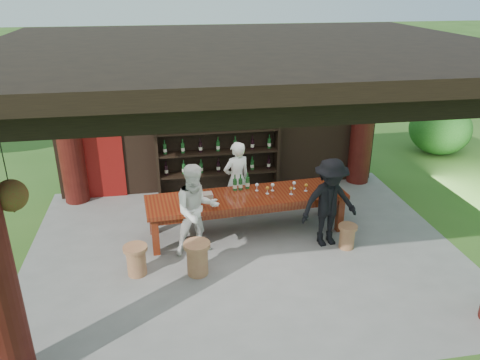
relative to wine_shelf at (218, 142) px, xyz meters
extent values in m
plane|color=#2D5119|center=(0.13, -2.45, -1.16)|extent=(90.00, 90.00, 0.00)
cube|color=slate|center=(0.13, -2.45, -1.21)|extent=(7.40, 5.90, 0.10)
cube|color=black|center=(0.13, 0.30, 0.49)|extent=(7.00, 0.18, 3.30)
cube|color=maroon|center=(-2.47, 0.20, -0.16)|extent=(0.95, 0.06, 2.00)
cylinder|color=#380C0A|center=(-3.02, 0.10, 0.49)|extent=(0.50, 0.50, 3.30)
cylinder|color=#380C0A|center=(3.28, 0.10, 0.49)|extent=(0.50, 0.50, 3.30)
cube|color=black|center=(0.13, -4.85, 1.99)|extent=(6.70, 0.35, 0.35)
cube|color=black|center=(-3.02, -2.45, 1.99)|extent=(0.30, 5.20, 0.30)
cube|color=black|center=(3.28, -2.45, 1.99)|extent=(0.30, 5.20, 0.30)
cube|color=black|center=(0.13, -2.45, 2.24)|extent=(7.50, 6.00, 0.20)
cylinder|color=black|center=(-2.72, -4.65, 1.46)|extent=(0.01, 0.01, 0.75)
cone|color=black|center=(-2.72, -4.65, 1.01)|extent=(0.32, 0.32, 0.18)
sphere|color=#1E5919|center=(-2.72, -4.65, 1.12)|extent=(0.34, 0.34, 0.34)
cube|color=#601A0D|center=(0.28, -1.85, -0.45)|extent=(3.68, 1.20, 0.08)
cube|color=#601A0D|center=(0.28, -1.85, -0.55)|extent=(3.47, 1.04, 0.12)
cube|color=#601A0D|center=(-1.37, -2.34, -0.83)|extent=(0.13, 0.13, 0.67)
cube|color=#601A0D|center=(2.00, -2.09, -0.83)|extent=(0.13, 0.13, 0.67)
cube|color=#601A0D|center=(-1.43, -1.61, -0.83)|extent=(0.13, 0.13, 0.67)
cube|color=#601A0D|center=(1.94, -1.36, -0.83)|extent=(0.13, 0.13, 0.67)
cylinder|color=#96583C|center=(-0.73, -3.04, -0.92)|extent=(0.34, 0.34, 0.49)
cylinder|color=#96583C|center=(-0.73, -3.04, -0.64)|extent=(0.42, 0.42, 0.07)
cylinder|color=#96583C|center=(1.91, -2.69, -0.97)|extent=(0.26, 0.26, 0.38)
cylinder|color=#96583C|center=(1.91, -2.69, -0.75)|extent=(0.33, 0.33, 0.05)
cylinder|color=#96583C|center=(-1.68, -2.89, -0.94)|extent=(0.30, 0.30, 0.45)
cylinder|color=#96583C|center=(-1.68, -2.89, -0.69)|extent=(0.39, 0.39, 0.06)
imported|color=white|center=(0.22, -1.14, -0.40)|extent=(0.65, 0.53, 1.54)
imported|color=white|center=(-0.67, -2.38, -0.36)|extent=(0.89, 0.76, 1.60)
imported|color=black|center=(1.61, -2.50, -0.36)|extent=(1.11, 0.74, 1.60)
cube|color=#BF6672|center=(-0.48, -1.94, -0.34)|extent=(0.27, 0.20, 0.14)
ellipsoid|color=#194C14|center=(6.16, 1.55, -0.59)|extent=(1.60, 1.60, 1.36)
camera|label=1|loc=(-1.12, -9.37, 3.17)|focal=35.00mm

